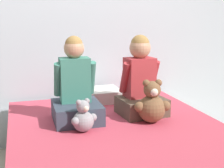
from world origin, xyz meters
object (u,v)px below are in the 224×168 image
Objects in this scene: child_on_right at (140,83)px; teddy_bear_held_by_right_child at (152,105)px; child_on_left at (76,91)px; bed at (123,164)px; teddy_bear_held_by_left_child at (83,118)px; pillow_at_headboard at (95,95)px.

teddy_bear_held_by_right_child is at bearing -94.82° from child_on_right.
child_on_left is 1.95× the size of teddy_bear_held_by_right_child.
bed is 0.44m from teddy_bear_held_by_left_child.
teddy_bear_held_by_left_child reaches higher than pillow_at_headboard.
child_on_right is 2.74× the size of teddy_bear_held_by_left_child.
teddy_bear_held_by_left_child is (0.00, -0.27, -0.13)m from child_on_left.
child_on_right is at bearing 7.38° from teddy_bear_held_by_left_child.
child_on_right is (0.53, -0.00, 0.03)m from child_on_left.
pillow_at_headboard is at bearing 119.73° from teddy_bear_held_by_right_child.
teddy_bear_held_by_left_child is at bearing 162.98° from bed.
child_on_left is 0.58m from teddy_bear_held_by_right_child.
teddy_bear_held_by_right_child reaches higher than pillow_at_headboard.
child_on_left is 0.53m from child_on_right.
child_on_right reaches higher than bed.
bed is 6.16× the size of teddy_bear_held_by_right_child.
bed is 0.48m from teddy_bear_held_by_right_child.
teddy_bear_held_by_right_child is at bearing -22.34° from child_on_left.
child_on_right is at bearing 0.69° from child_on_left.
teddy_bear_held_by_left_child is 0.71× the size of teddy_bear_held_by_right_child.
child_on_right is 0.61m from teddy_bear_held_by_left_child.
pillow_at_headboard is at bearing 90.00° from bed.
child_on_right reaches higher than teddy_bear_held_by_left_child.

